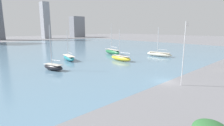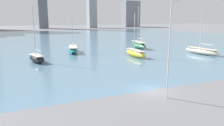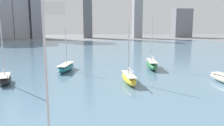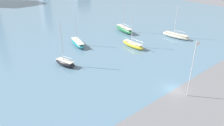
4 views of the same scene
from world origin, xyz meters
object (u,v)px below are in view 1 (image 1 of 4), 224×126
object	(u,v)px
flag_pole	(184,52)
sailboat_yellow	(121,58)
sailboat_cream	(159,54)
sailboat_black	(53,67)
sailboat_teal	(69,58)
sailboat_green	(112,52)

from	to	relation	value
flag_pole	sailboat_yellow	world-z (taller)	flag_pole
sailboat_cream	sailboat_yellow	size ratio (longest dim) A/B	1.07
flag_pole	sailboat_black	bearing A→B (deg)	113.58
flag_pole	sailboat_yellow	distance (m)	27.56
sailboat_cream	sailboat_teal	distance (m)	33.28
flag_pole	sailboat_black	world-z (taller)	flag_pole
sailboat_green	sailboat_yellow	distance (m)	15.02
sailboat_green	sailboat_cream	bearing A→B (deg)	-50.45
flag_pole	sailboat_teal	distance (m)	37.81
sailboat_yellow	sailboat_black	world-z (taller)	sailboat_black
flag_pole	sailboat_yellow	size ratio (longest dim) A/B	1.15
sailboat_cream	sailboat_teal	world-z (taller)	sailboat_cream
sailboat_green	sailboat_yellow	bearing A→B (deg)	-112.93
sailboat_cream	sailboat_black	distance (m)	39.72
sailboat_black	sailboat_teal	xyz separation A→B (m)	(9.94, 9.76, 0.00)
sailboat_teal	flag_pole	bearing A→B (deg)	-73.26
sailboat_green	sailboat_teal	bearing A→B (deg)	-168.82
flag_pole	sailboat_green	xyz separation A→B (m)	(18.12, 37.74, -5.22)
flag_pole	sailboat_yellow	bearing A→B (deg)	68.45
flag_pole	sailboat_teal	xyz separation A→B (m)	(-2.11, 37.36, -5.39)
flag_pole	sailboat_green	distance (m)	42.19
sailboat_cream	flag_pole	bearing A→B (deg)	-149.53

